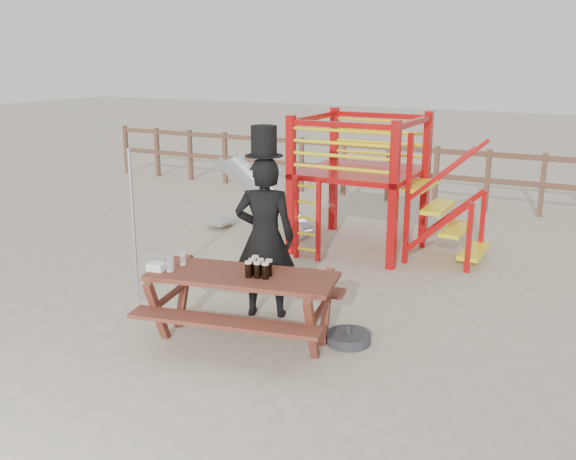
% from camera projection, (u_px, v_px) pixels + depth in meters
% --- Properties ---
extents(ground, '(60.00, 60.00, 0.00)m').
position_uv_depth(ground, '(224.00, 327.00, 7.20)').
color(ground, '#C2B397').
rests_on(ground, ground).
extents(back_fence, '(15.09, 0.09, 1.20)m').
position_uv_depth(back_fence, '(412.00, 167.00, 12.99)').
color(back_fence, brown).
rests_on(back_fence, ground).
extents(playground_fort, '(4.71, 1.84, 2.10)m').
position_uv_depth(playground_fort, '(355.00, 180.00, 9.92)').
color(playground_fort, '#A90B0B').
rests_on(playground_fort, ground).
extents(picnic_table, '(2.18, 1.70, 0.76)m').
position_uv_depth(picnic_table, '(243.00, 299.00, 6.72)').
color(picnic_table, brown).
rests_on(picnic_table, ground).
extents(man_with_hat, '(0.80, 0.67, 2.21)m').
position_uv_depth(man_with_hat, '(265.00, 233.00, 7.29)').
color(man_with_hat, black).
rests_on(man_with_hat, ground).
extents(metal_pole, '(0.04, 0.04, 1.90)m').
position_uv_depth(metal_pole, '(134.00, 227.00, 7.72)').
color(metal_pole, '#B2B2B7').
rests_on(metal_pole, ground).
extents(parasol_base, '(0.47, 0.47, 0.20)m').
position_uv_depth(parasol_base, '(348.00, 338.00, 6.79)').
color(parasol_base, '#323236').
rests_on(parasol_base, ground).
extents(paper_bag, '(0.19, 0.16, 0.08)m').
position_uv_depth(paper_bag, '(157.00, 267.00, 6.75)').
color(paper_bag, white).
rests_on(paper_bag, picnic_table).
extents(stout_pints, '(0.28, 0.26, 0.17)m').
position_uv_depth(stout_pints, '(258.00, 268.00, 6.57)').
color(stout_pints, black).
rests_on(stout_pints, picnic_table).
extents(empty_glasses, '(0.08, 0.32, 0.15)m').
position_uv_depth(empty_glasses, '(175.00, 263.00, 6.78)').
color(empty_glasses, silver).
rests_on(empty_glasses, picnic_table).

